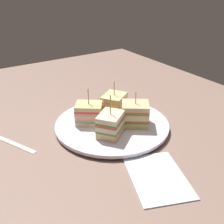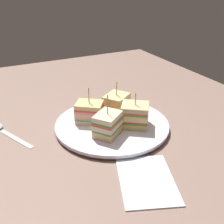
{
  "view_description": "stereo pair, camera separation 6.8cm",
  "coord_description": "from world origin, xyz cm",
  "px_view_note": "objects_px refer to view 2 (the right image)",
  "views": [
    {
      "loc": [
        -51.17,
        33.53,
        35.27
      ],
      "look_at": [
        0.0,
        0.0,
        4.38
      ],
      "focal_mm": 44.98,
      "sensor_mm": 36.0,
      "label": 1
    },
    {
      "loc": [
        -54.6,
        27.6,
        35.27
      ],
      "look_at": [
        0.0,
        0.0,
        4.38
      ],
      "focal_mm": 44.98,
      "sensor_mm": 36.0,
      "label": 2
    }
  ],
  "objects_px": {
    "sandwich_wedge_0": "(116,104)",
    "spoon": "(1,129)",
    "sandwich_wedge_3": "(135,115)",
    "napkin": "(147,179)",
    "sandwich_wedge_1": "(90,112)",
    "sandwich_wedge_2": "(108,124)",
    "plate": "(112,125)",
    "chip_pile": "(113,118)"
  },
  "relations": [
    {
      "from": "chip_pile",
      "to": "spoon",
      "type": "xyz_separation_m",
      "value": [
        0.11,
        0.25,
        -0.02
      ]
    },
    {
      "from": "sandwich_wedge_3",
      "to": "chip_pile",
      "type": "height_order",
      "value": "sandwich_wedge_3"
    },
    {
      "from": "plate",
      "to": "napkin",
      "type": "relative_size",
      "value": 1.95
    },
    {
      "from": "plate",
      "to": "chip_pile",
      "type": "relative_size",
      "value": 4.33
    },
    {
      "from": "sandwich_wedge_3",
      "to": "napkin",
      "type": "distance_m",
      "value": 0.19
    },
    {
      "from": "spoon",
      "to": "sandwich_wedge_0",
      "type": "bearing_deg",
      "value": -127.68
    },
    {
      "from": "plate",
      "to": "sandwich_wedge_0",
      "type": "relative_size",
      "value": 3.18
    },
    {
      "from": "sandwich_wedge_0",
      "to": "plate",
      "type": "bearing_deg",
      "value": 17.06
    },
    {
      "from": "sandwich_wedge_1",
      "to": "sandwich_wedge_2",
      "type": "distance_m",
      "value": 0.08
    },
    {
      "from": "sandwich_wedge_0",
      "to": "napkin",
      "type": "bearing_deg",
      "value": 40.8
    },
    {
      "from": "sandwich_wedge_2",
      "to": "plate",
      "type": "bearing_deg",
      "value": 16.48
    },
    {
      "from": "sandwich_wedge_0",
      "to": "napkin",
      "type": "height_order",
      "value": "sandwich_wedge_0"
    },
    {
      "from": "sandwich_wedge_3",
      "to": "chip_pile",
      "type": "relative_size",
      "value": 1.33
    },
    {
      "from": "napkin",
      "to": "plate",
      "type": "bearing_deg",
      "value": -8.78
    },
    {
      "from": "napkin",
      "to": "sandwich_wedge_2",
      "type": "bearing_deg",
      "value": 0.52
    },
    {
      "from": "spoon",
      "to": "sandwich_wedge_2",
      "type": "bearing_deg",
      "value": -150.15
    },
    {
      "from": "spoon",
      "to": "napkin",
      "type": "height_order",
      "value": "spoon"
    },
    {
      "from": "sandwich_wedge_1",
      "to": "sandwich_wedge_3",
      "type": "xyz_separation_m",
      "value": [
        -0.07,
        -0.09,
        0.0
      ]
    },
    {
      "from": "sandwich_wedge_0",
      "to": "sandwich_wedge_2",
      "type": "relative_size",
      "value": 0.9
    },
    {
      "from": "spoon",
      "to": "napkin",
      "type": "xyz_separation_m",
      "value": [
        -0.32,
        -0.22,
        -0.0
      ]
    },
    {
      "from": "plate",
      "to": "sandwich_wedge_2",
      "type": "bearing_deg",
      "value": 143.46
    },
    {
      "from": "sandwich_wedge_1",
      "to": "napkin",
      "type": "xyz_separation_m",
      "value": [
        -0.24,
        -0.01,
        -0.04
      ]
    },
    {
      "from": "sandwich_wedge_1",
      "to": "sandwich_wedge_3",
      "type": "bearing_deg",
      "value": -1.85
    },
    {
      "from": "sandwich_wedge_0",
      "to": "spoon",
      "type": "bearing_deg",
      "value": -47.27
    },
    {
      "from": "plate",
      "to": "napkin",
      "type": "distance_m",
      "value": 0.21
    },
    {
      "from": "sandwich_wedge_3",
      "to": "sandwich_wedge_2",
      "type": "bearing_deg",
      "value": 42.0
    },
    {
      "from": "sandwich_wedge_2",
      "to": "sandwich_wedge_3",
      "type": "bearing_deg",
      "value": -30.57
    },
    {
      "from": "sandwich_wedge_3",
      "to": "sandwich_wedge_0",
      "type": "bearing_deg",
      "value": -49.07
    },
    {
      "from": "sandwich_wedge_1",
      "to": "sandwich_wedge_3",
      "type": "distance_m",
      "value": 0.11
    },
    {
      "from": "chip_pile",
      "to": "spoon",
      "type": "height_order",
      "value": "chip_pile"
    },
    {
      "from": "plate",
      "to": "sandwich_wedge_1",
      "type": "xyz_separation_m",
      "value": [
        0.03,
        0.05,
        0.03
      ]
    },
    {
      "from": "plate",
      "to": "spoon",
      "type": "relative_size",
      "value": 1.8
    },
    {
      "from": "sandwich_wedge_1",
      "to": "sandwich_wedge_2",
      "type": "relative_size",
      "value": 0.92
    },
    {
      "from": "plate",
      "to": "spoon",
      "type": "height_order",
      "value": "plate"
    },
    {
      "from": "plate",
      "to": "sandwich_wedge_1",
      "type": "relative_size",
      "value": 3.11
    },
    {
      "from": "plate",
      "to": "sandwich_wedge_3",
      "type": "relative_size",
      "value": 3.25
    },
    {
      "from": "chip_pile",
      "to": "spoon",
      "type": "distance_m",
      "value": 0.28
    },
    {
      "from": "sandwich_wedge_0",
      "to": "napkin",
      "type": "xyz_separation_m",
      "value": [
        -0.25,
        0.07,
        -0.04
      ]
    },
    {
      "from": "sandwich_wedge_3",
      "to": "spoon",
      "type": "bearing_deg",
      "value": 9.04
    },
    {
      "from": "plate",
      "to": "sandwich_wedge_1",
      "type": "distance_m",
      "value": 0.06
    },
    {
      "from": "sandwich_wedge_3",
      "to": "napkin",
      "type": "xyz_separation_m",
      "value": [
        -0.17,
        0.07,
        -0.04
      ]
    },
    {
      "from": "sandwich_wedge_2",
      "to": "spoon",
      "type": "bearing_deg",
      "value": 107.51
    }
  ]
}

